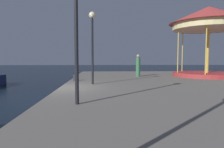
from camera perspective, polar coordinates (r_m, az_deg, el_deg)
The scene contains 7 objects.
ground_plane at distance 10.50m, azimuth -14.41°, elevation -8.01°, with size 120.00×120.00×0.00m, color black.
quay_dock at distance 11.67m, azimuth 26.03°, elevation -5.08°, with size 15.40×24.90×0.80m, color slate.
carousel at distance 18.16m, azimuth 25.34°, elevation 12.41°, with size 6.05×6.05×5.50m.
lamp_post_mid_promenade at distance 6.51m, azimuth -10.05°, elevation 16.41°, with size 0.36×0.36×4.05m.
lamp_post_far_end at distance 11.38m, azimuth -5.54°, elevation 10.97°, with size 0.36×0.36×3.96m.
bollard_center at distance 13.23m, azimuth -10.31°, elevation -1.02°, with size 0.24×0.24×0.40m, color #2D2D33.
person_far_corner at distance 16.32m, azimuth 7.31°, elevation 2.20°, with size 0.34×0.34×1.75m.
Camera 1 is at (2.06, -10.05, 2.22)m, focal length 32.66 mm.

